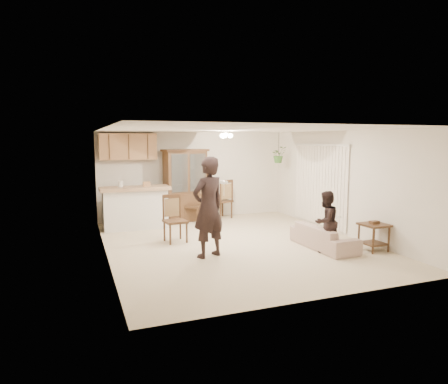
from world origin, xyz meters
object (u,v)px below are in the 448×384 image
object	(u,v)px
sofa	(324,231)
adult	(208,212)
china_hutch	(185,186)
chair_bar	(175,229)
child	(326,220)
chair_hutch_left	(194,212)
chair_hutch_right	(222,207)
side_table	(374,237)

from	to	relation	value
sofa	adult	size ratio (longest dim) A/B	1.04
china_hutch	chair_bar	size ratio (longest dim) A/B	1.91
sofa	child	xyz separation A→B (m)	(-0.16, -0.28, 0.31)
adult	chair_hutch_left	xyz separation A→B (m)	(0.67, 3.33, -0.62)
china_hutch	chair_hutch_right	size ratio (longest dim) A/B	1.77
adult	side_table	size ratio (longest dim) A/B	2.86
chair_hutch_left	child	bearing A→B (deg)	-30.84
side_table	chair_hutch_right	size ratio (longest dim) A/B	0.55
adult	china_hutch	size ratio (longest dim) A/B	0.89
child	china_hutch	size ratio (longest dim) A/B	0.67
sofa	adult	distance (m)	2.56
adult	child	size ratio (longest dim) A/B	1.33
chair_bar	chair_hutch_left	distance (m)	2.22
side_table	chair_bar	world-z (taller)	chair_bar
sofa	china_hutch	xyz separation A→B (m)	(-1.99, 3.79, 0.63)
sofa	china_hutch	distance (m)	4.32
side_table	child	bearing A→B (deg)	165.07
child	sofa	bearing A→B (deg)	-140.63
side_table	chair_hutch_left	xyz separation A→B (m)	(-2.66, 4.12, -0.01)
sofa	chair_bar	distance (m)	3.25
child	side_table	distance (m)	1.11
sofa	chair_hutch_right	bearing A→B (deg)	11.58
side_table	china_hutch	bearing A→B (deg)	123.19
chair_hutch_left	chair_hutch_right	xyz separation A→B (m)	(0.92, 0.23, 0.04)
adult	chair_bar	size ratio (longest dim) A/B	1.70
chair_hutch_left	chair_hutch_right	distance (m)	0.95
china_hutch	side_table	distance (m)	5.22
adult	chair_hutch_left	size ratio (longest dim) A/B	1.80
china_hutch	chair_hutch_left	xyz separation A→B (m)	(0.17, -0.20, -0.72)
china_hutch	sofa	bearing A→B (deg)	-72.99
adult	child	distance (m)	2.40
child	chair_bar	xyz separation A→B (m)	(-2.66, 1.87, -0.38)
sofa	child	world-z (taller)	child
child	side_table	world-z (taller)	child
sofa	china_hutch	bearing A→B (deg)	26.04
chair_bar	chair_hutch_left	bearing A→B (deg)	56.18
sofa	child	size ratio (longest dim) A/B	1.39
china_hutch	adult	bearing A→B (deg)	-108.82
sofa	chair_hutch_left	size ratio (longest dim) A/B	1.87
china_hutch	chair_hutch_left	bearing A→B (deg)	-61.24
chair_bar	chair_hutch_right	distance (m)	2.93
sofa	chair_bar	xyz separation A→B (m)	(-2.83, 1.60, -0.07)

